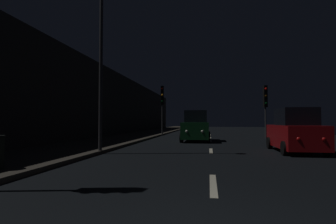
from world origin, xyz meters
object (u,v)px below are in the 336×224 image
object	(u,v)px
streetlamp_overhead	(110,38)
car_parked_right_near	(295,132)
traffic_light_far_right	(265,100)
car_approaching_headlights	(196,127)
traffic_light_far_left	(162,99)

from	to	relation	value
streetlamp_overhead	car_parked_right_near	world-z (taller)	streetlamp_overhead
traffic_light_far_right	car_approaching_headlights	distance (m)	7.52
traffic_light_far_right	car_parked_right_near	bearing A→B (deg)	-13.41
traffic_light_far_right	car_parked_right_near	distance (m)	10.74
traffic_light_far_left	streetlamp_overhead	bearing A→B (deg)	-10.87
car_parked_right_near	streetlamp_overhead	bearing A→B (deg)	103.49
traffic_light_far_left	car_approaching_headlights	xyz separation A→B (m)	(3.73, -6.48, -2.66)
streetlamp_overhead	car_approaching_headlights	bearing A→B (deg)	67.13
traffic_light_far_right	traffic_light_far_left	distance (m)	9.84
car_approaching_headlights	streetlamp_overhead	bearing A→B (deg)	-22.87
traffic_light_far_right	traffic_light_far_left	size ratio (longest dim) A/B	0.91
traffic_light_far_left	car_parked_right_near	bearing A→B (deg)	22.75
traffic_light_far_right	car_parked_right_near	xyz separation A→B (m)	(-0.80, -10.45, -2.36)
streetlamp_overhead	car_approaching_headlights	size ratio (longest dim) A/B	1.80
car_parked_right_near	traffic_light_far_left	bearing A→B (deg)	34.47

